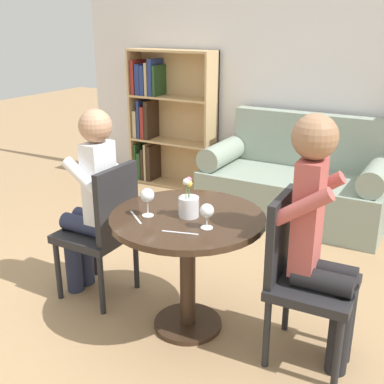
% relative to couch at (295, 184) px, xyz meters
% --- Properties ---
extents(ground_plane, '(16.00, 16.00, 0.00)m').
position_rel_couch_xyz_m(ground_plane, '(0.00, -1.96, -0.31)').
color(ground_plane, tan).
extents(back_wall, '(5.20, 0.05, 2.70)m').
position_rel_couch_xyz_m(back_wall, '(0.00, 0.43, 1.04)').
color(back_wall, silver).
rests_on(back_wall, ground_plane).
extents(round_table, '(0.86, 0.86, 0.71)m').
position_rel_couch_xyz_m(round_table, '(0.00, -1.96, 0.24)').
color(round_table, '#382619').
rests_on(round_table, ground_plane).
extents(couch, '(1.62, 0.80, 0.92)m').
position_rel_couch_xyz_m(couch, '(0.00, 0.00, 0.00)').
color(couch, gray).
rests_on(couch, ground_plane).
extents(bookshelf_left, '(0.96, 0.28, 1.44)m').
position_rel_couch_xyz_m(bookshelf_left, '(-1.59, 0.27, 0.41)').
color(bookshelf_left, tan).
rests_on(bookshelf_left, ground_plane).
extents(chair_left, '(0.42, 0.42, 0.90)m').
position_rel_couch_xyz_m(chair_left, '(-0.63, -1.93, 0.18)').
color(chair_left, '#232326').
rests_on(chair_left, ground_plane).
extents(chair_right, '(0.44, 0.44, 0.90)m').
position_rel_couch_xyz_m(chair_right, '(0.63, -1.88, 0.18)').
color(chair_right, '#232326').
rests_on(chair_right, ground_plane).
extents(person_left, '(0.42, 0.34, 1.23)m').
position_rel_couch_xyz_m(person_left, '(-0.72, -1.93, 0.34)').
color(person_left, '#282D47').
rests_on(person_left, ground_plane).
extents(person_right, '(0.43, 0.35, 1.32)m').
position_rel_couch_xyz_m(person_right, '(0.71, -1.88, 0.40)').
color(person_right, black).
rests_on(person_right, ground_plane).
extents(wine_glass_left, '(0.08, 0.08, 0.16)m').
position_rel_couch_xyz_m(wine_glass_left, '(-0.19, -2.07, 0.51)').
color(wine_glass_left, white).
rests_on(wine_glass_left, round_table).
extents(wine_glass_right, '(0.07, 0.07, 0.13)m').
position_rel_couch_xyz_m(wine_glass_right, '(0.17, -2.06, 0.49)').
color(wine_glass_right, white).
rests_on(wine_glass_right, round_table).
extents(flower_vase, '(0.11, 0.11, 0.23)m').
position_rel_couch_xyz_m(flower_vase, '(0.01, -1.97, 0.47)').
color(flower_vase, silver).
rests_on(flower_vase, round_table).
extents(knife_left_setting, '(0.16, 0.13, 0.00)m').
position_rel_couch_xyz_m(knife_left_setting, '(-0.23, -2.12, 0.40)').
color(knife_left_setting, silver).
rests_on(knife_left_setting, round_table).
extents(fork_left_setting, '(0.19, 0.06, 0.00)m').
position_rel_couch_xyz_m(fork_left_setting, '(0.08, -2.18, 0.40)').
color(fork_left_setting, silver).
rests_on(fork_left_setting, round_table).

